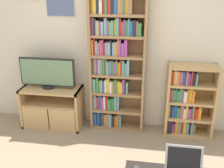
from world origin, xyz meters
name	(u,v)px	position (x,y,z in m)	size (l,w,h in m)	color
wall_back	(122,41)	(-0.01, 1.87, 1.30)	(6.82, 0.09, 2.60)	beige
tv_stand	(53,107)	(-1.01, 1.59, 0.31)	(0.89, 0.42, 0.62)	tan
television	(47,73)	(-1.05, 1.61, 0.85)	(0.81, 0.18, 0.45)	black
bookshelf_tall	(115,63)	(-0.08, 1.71, 1.02)	(0.78, 0.26, 1.97)	#9E754C
bookshelf_short	(186,101)	(0.95, 1.69, 0.50)	(0.67, 0.30, 1.04)	tan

